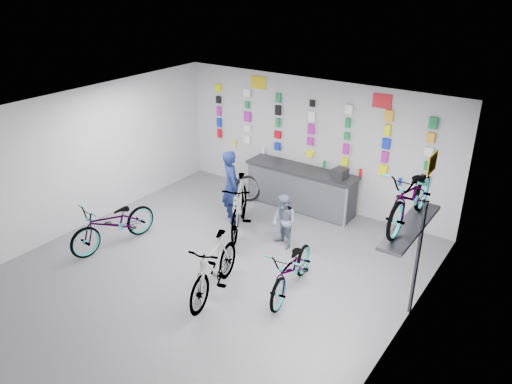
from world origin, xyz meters
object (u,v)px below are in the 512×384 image
Objects in this scene: counter at (300,189)px; bike_left at (113,224)px; bike_center at (214,267)px; bike_right at (292,269)px; bike_service at (239,206)px; customer at (284,222)px; clerk at (231,187)px.

counter is 1.40× the size of bike_left.
bike_center is 1.02× the size of bike_right.
bike_service is at bearing 102.31° from bike_center.
bike_left is 1.68× the size of customer.
bike_left reaches higher than counter.
customer is (1.14, -0.04, -0.03)m from bike_service.
customer is at bearing 42.73° from bike_left.
bike_left is at bearing 98.04° from clerk.
bike_service is at bearing 57.61° from bike_left.
bike_right is 1.07× the size of clerk.
clerk reaches higher than bike_left.
clerk is at bearing 118.25° from bike_service.
counter is 1.62× the size of clerk.
bike_left is 2.62m from clerk.
bike_left is 0.97× the size of bike_service.
counter is 1.52× the size of bike_right.
customer is at bearing -70.25° from counter.
bike_right is (3.80, 0.69, -0.04)m from bike_left.
bike_service reaches higher than bike_left.
clerk is (1.30, 2.25, 0.33)m from bike_left.
bike_service is (-0.51, -1.72, 0.11)m from counter.
counter is 2.36× the size of customer.
clerk reaches higher than bike_center.
bike_service is at bearing -158.07° from customer.
bike_right is 1.55× the size of customer.
clerk is (-1.43, 2.38, 0.29)m from bike_center.
bike_left is (-2.23, -3.68, 0.02)m from counter.
bike_center is 2.33m from bike_service.
bike_left is 2.74m from bike_center.
counter is at bearing -84.96° from clerk.
bike_left is 3.45m from customer.
bike_left is at bearing 163.69° from bike_center.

